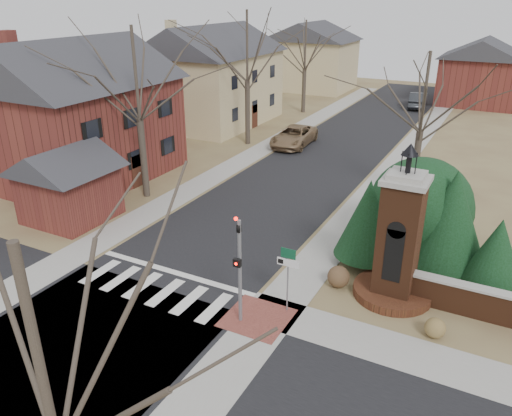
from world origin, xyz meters
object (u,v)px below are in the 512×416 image
Objects in this scene: distant_car at (418,100)px; brick_gate_monument at (398,249)px; sign_post at (288,267)px; pickup_truck at (294,136)px; traffic_signal_pole at (239,261)px.

brick_gate_monument is at bearing 91.70° from distant_car.
sign_post is 0.55× the size of distant_car.
distant_car is at bearing 99.60° from brick_gate_monument.
brick_gate_monument is 22.09m from pickup_truck.
sign_post is 0.42× the size of brick_gate_monument.
pickup_truck is (-8.99, 21.23, -1.18)m from sign_post.
distant_car is at bearing 69.69° from pickup_truck.
brick_gate_monument is at bearing 43.24° from traffic_signal_pole.
traffic_signal_pole is at bearing 84.38° from distant_car.
traffic_signal_pole is 1.64× the size of sign_post.
distant_car is (6.03, 19.47, 0.06)m from pickup_truck.
distant_car is (-6.37, 37.69, -1.34)m from brick_gate_monument.
distant_car is at bearing 94.17° from sign_post.
sign_post is 40.82m from distant_car.
pickup_truck is at bearing 108.78° from traffic_signal_pole.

